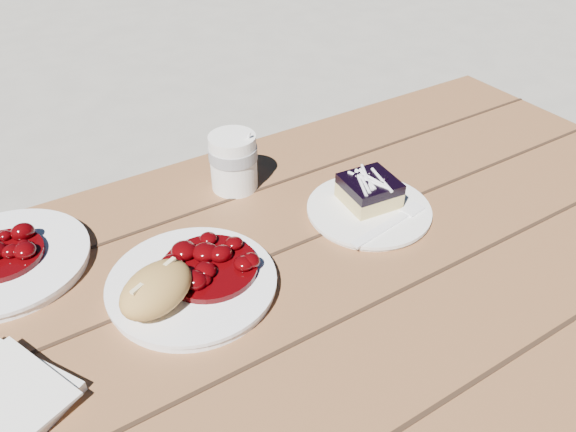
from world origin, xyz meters
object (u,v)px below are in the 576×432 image
main_plate (192,284)px  bread_roll (156,289)px  dessert_plate (369,211)px  coffee_cup (234,162)px  blueberry_cake (369,190)px  second_plate (6,262)px

main_plate → bread_roll: (-0.05, -0.02, 0.04)m
bread_roll → dessert_plate: 0.38m
main_plate → coffee_cup: (0.17, 0.19, 0.04)m
blueberry_cake → coffee_cup: (-0.16, 0.17, 0.02)m
coffee_cup → bread_roll: bearing=-136.3°
dessert_plate → second_plate: second_plate is taller
blueberry_cake → coffee_cup: coffee_cup is taller
second_plate → bread_roll: bearing=-53.3°
bread_roll → dessert_plate: (0.37, 0.03, -0.04)m
bread_roll → coffee_cup: size_ratio=1.09×
bread_roll → second_plate: bread_roll is taller
main_plate → dessert_plate: (0.32, 0.01, -0.00)m
dessert_plate → coffee_cup: bearing=128.3°
blueberry_cake → coffee_cup: size_ratio=0.91×
main_plate → bread_roll: bread_roll is taller
blueberry_cake → coffee_cup: 0.23m
main_plate → dessert_plate: bearing=1.3°
bread_roll → blueberry_cake: bearing=6.3°
bread_roll → second_plate: (-0.15, 0.21, -0.04)m
dessert_plate → second_plate: bearing=161.2°
main_plate → coffee_cup: size_ratio=2.29×
second_plate → blueberry_cake: bearing=-17.0°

